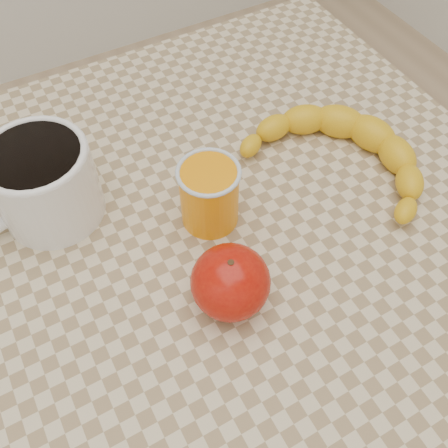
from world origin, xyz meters
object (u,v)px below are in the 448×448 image
coffee_mug (41,182)px  banana (343,155)px  table (224,269)px  apple (230,282)px  orange_juice_glass (209,194)px

coffee_mug → banana: size_ratio=0.52×
table → coffee_mug: (-0.17, 0.13, 0.14)m
table → coffee_mug: size_ratio=4.50×
table → apple: (-0.04, -0.08, 0.13)m
coffee_mug → orange_juice_glass: size_ratio=2.03×
coffee_mug → orange_juice_glass: bearing=-31.6°
orange_juice_glass → apple: 0.12m
apple → banana: apple is taller
apple → coffee_mug: bearing=121.9°
orange_juice_glass → banana: orange_juice_glass is taller
table → banana: 0.22m
orange_juice_glass → apple: size_ratio=0.99×
orange_juice_glass → apple: (-0.03, -0.11, -0.01)m
orange_juice_glass → table: bearing=-83.9°
coffee_mug → banana: bearing=-17.2°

